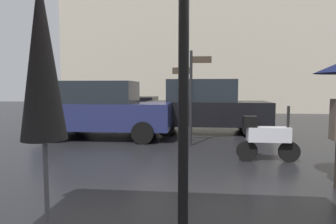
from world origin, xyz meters
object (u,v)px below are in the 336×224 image
object	(u,v)px
parked_scooter	(266,137)
parked_car_right	(105,102)
street_signpost	(191,88)
folded_patio_umbrella_near	(43,79)
parked_car_left	(104,109)
parked_car_distant	(205,106)

from	to	relation	value
parked_scooter	parked_car_right	world-z (taller)	parked_car_right
parked_car_right	street_signpost	world-z (taller)	street_signpost
folded_patio_umbrella_near	parked_scooter	xyz separation A→B (m)	(2.68, 4.40, -1.14)
parked_scooter	parked_car_right	bearing A→B (deg)	144.35
parked_car_left	parked_car_right	distance (m)	3.67
parked_scooter	parked_car_distant	xyz separation A→B (m)	(-1.21, 4.06, 0.41)
parked_car_right	parked_car_distant	world-z (taller)	parked_car_right
parked_scooter	parked_car_left	size ratio (longest dim) A/B	0.33
parked_car_left	street_signpost	bearing A→B (deg)	-20.17
parked_scooter	parked_car_distant	bearing A→B (deg)	118.39
parked_scooter	parked_car_distant	distance (m)	4.26
street_signpost	parked_car_distant	bearing A→B (deg)	79.11
parked_scooter	parked_car_right	xyz separation A→B (m)	(-5.60, 6.10, 0.44)
folded_patio_umbrella_near	parked_car_right	world-z (taller)	folded_patio_umbrella_near
parked_scooter	street_signpost	world-z (taller)	street_signpost
parked_car_distant	street_signpost	xyz separation A→B (m)	(-0.47, -2.44, 0.65)
folded_patio_umbrella_near	parked_car_distant	size ratio (longest dim) A/B	0.57
folded_patio_umbrella_near	street_signpost	bearing A→B (deg)	80.60
folded_patio_umbrella_near	parked_car_left	xyz separation A→B (m)	(-1.82, 7.00, -0.75)
folded_patio_umbrella_near	parked_car_right	distance (m)	10.92
parked_car_left	parked_car_distant	xyz separation A→B (m)	(3.29, 1.46, 0.02)
parked_car_distant	parked_scooter	bearing A→B (deg)	-58.01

